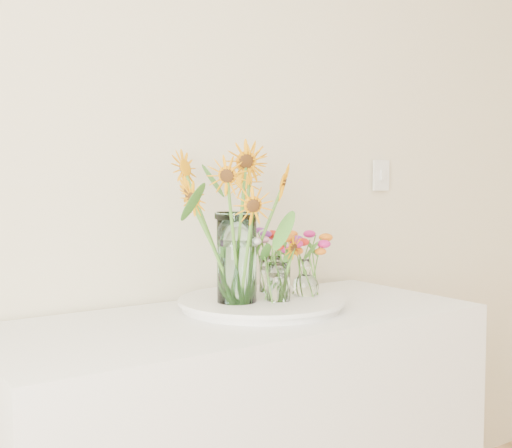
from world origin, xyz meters
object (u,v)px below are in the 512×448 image
at_px(small_vase_a, 278,282).
at_px(small_vase_b, 306,278).
at_px(tray, 261,304).
at_px(mason_jar, 237,258).
at_px(small_vase_c, 270,274).

height_order(small_vase_a, small_vase_b, small_vase_a).
xyz_separation_m(tray, small_vase_b, (0.14, -0.04, 0.07)).
distance_m(tray, mason_jar, 0.17).
bearing_deg(small_vase_c, mason_jar, -154.46).
bearing_deg(small_vase_c, tray, -137.87).
relative_size(tray, mason_jar, 1.76).
xyz_separation_m(mason_jar, small_vase_c, (0.18, 0.09, -0.07)).
xyz_separation_m(tray, mason_jar, (-0.09, -0.00, 0.15)).
bearing_deg(mason_jar, small_vase_a, -24.73).
relative_size(small_vase_b, small_vase_c, 0.98).
bearing_deg(small_vase_a, mason_jar, 155.27).
bearing_deg(mason_jar, small_vase_c, 25.54).
xyz_separation_m(small_vase_b, small_vase_c, (-0.05, 0.12, 0.00)).
xyz_separation_m(mason_jar, small_vase_b, (0.23, -0.03, -0.08)).
distance_m(small_vase_b, small_vase_c, 0.13).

